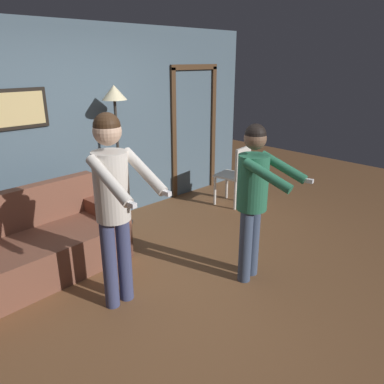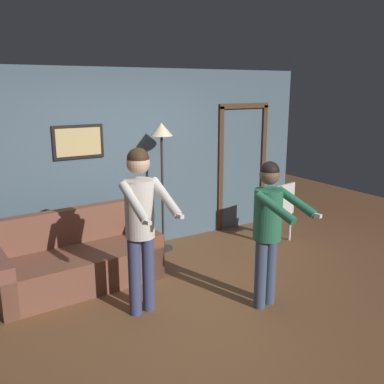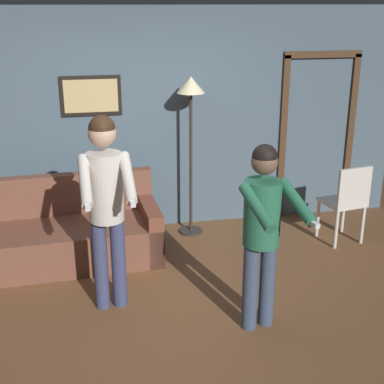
{
  "view_description": "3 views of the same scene",
  "coord_description": "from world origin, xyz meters",
  "px_view_note": "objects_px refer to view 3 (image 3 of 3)",
  "views": [
    {
      "loc": [
        -2.08,
        -2.47,
        2.16
      ],
      "look_at": [
        0.26,
        -0.04,
        0.96
      ],
      "focal_mm": 35.0,
      "sensor_mm": 36.0,
      "label": 1
    },
    {
      "loc": [
        -2.21,
        -3.67,
        2.35
      ],
      "look_at": [
        0.03,
        -0.01,
        1.29
      ],
      "focal_mm": 40.0,
      "sensor_mm": 36.0,
      "label": 2
    },
    {
      "loc": [
        -0.62,
        -4.19,
        2.63
      ],
      "look_at": [
        0.19,
        -0.12,
        1.15
      ],
      "focal_mm": 50.0,
      "sensor_mm": 36.0,
      "label": 3
    }
  ],
  "objects_px": {
    "person_standing_left": "(106,196)",
    "dining_chair_distant": "(347,200)",
    "couch": "(69,236)",
    "person_standing_right": "(263,223)",
    "torchiere_lamp": "(191,106)"
  },
  "relations": [
    {
      "from": "person_standing_right",
      "to": "person_standing_left",
      "type": "bearing_deg",
      "value": 155.04
    },
    {
      "from": "person_standing_left",
      "to": "person_standing_right",
      "type": "height_order",
      "value": "person_standing_left"
    },
    {
      "from": "couch",
      "to": "dining_chair_distant",
      "type": "height_order",
      "value": "dining_chair_distant"
    },
    {
      "from": "couch",
      "to": "person_standing_left",
      "type": "bearing_deg",
      "value": -69.52
    },
    {
      "from": "couch",
      "to": "torchiere_lamp",
      "type": "xyz_separation_m",
      "value": [
        1.42,
        0.47,
        1.25
      ]
    },
    {
      "from": "dining_chair_distant",
      "to": "person_standing_right",
      "type": "bearing_deg",
      "value": -136.06
    },
    {
      "from": "couch",
      "to": "dining_chair_distant",
      "type": "xyz_separation_m",
      "value": [
        3.09,
        -0.17,
        0.25
      ]
    },
    {
      "from": "dining_chair_distant",
      "to": "couch",
      "type": "bearing_deg",
      "value": 176.89
    },
    {
      "from": "couch",
      "to": "person_standing_left",
      "type": "relative_size",
      "value": 1.1
    },
    {
      "from": "torchiere_lamp",
      "to": "dining_chair_distant",
      "type": "height_order",
      "value": "torchiere_lamp"
    },
    {
      "from": "torchiere_lamp",
      "to": "dining_chair_distant",
      "type": "relative_size",
      "value": 2.0
    },
    {
      "from": "person_standing_right",
      "to": "dining_chair_distant",
      "type": "distance_m",
      "value": 2.11
    },
    {
      "from": "person_standing_left",
      "to": "dining_chair_distant",
      "type": "bearing_deg",
      "value": 17.88
    },
    {
      "from": "couch",
      "to": "person_standing_right",
      "type": "relative_size",
      "value": 1.21
    },
    {
      "from": "couch",
      "to": "person_standing_left",
      "type": "xyz_separation_m",
      "value": [
        0.39,
        -1.04,
        0.8
      ]
    }
  ]
}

